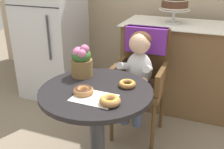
{
  "coord_description": "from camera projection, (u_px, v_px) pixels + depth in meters",
  "views": [
    {
      "loc": [
        0.63,
        -1.34,
        1.45
      ],
      "look_at": [
        0.05,
        0.15,
        0.77
      ],
      "focal_mm": 42.08,
      "sensor_mm": 36.0,
      "label": 1
    }
  ],
  "objects": [
    {
      "name": "cafe_table",
      "position": [
        97.0,
        118.0,
        1.73
      ],
      "size": [
        0.72,
        0.72,
        0.72
      ],
      "color": "black",
      "rests_on": "ground"
    },
    {
      "name": "wicker_chair",
      "position": [
        143.0,
        65.0,
        2.26
      ],
      "size": [
        0.42,
        0.45,
        0.95
      ],
      "rotation": [
        0.0,
        0.0,
        -0.05
      ],
      "color": "brown",
      "rests_on": "ground"
    },
    {
      "name": "seated_child",
      "position": [
        138.0,
        67.0,
        2.11
      ],
      "size": [
        0.27,
        0.32,
        0.73
      ],
      "color": "silver",
      "rests_on": "ground"
    },
    {
      "name": "paper_napkin",
      "position": [
        94.0,
        98.0,
        1.54
      ],
      "size": [
        0.26,
        0.19,
        0.0
      ],
      "primitive_type": "cube",
      "rotation": [
        0.0,
        0.0,
        -0.02
      ],
      "color": "white",
      "rests_on": "cafe_table"
    },
    {
      "name": "donut_front",
      "position": [
        110.0,
        100.0,
        1.46
      ],
      "size": [
        0.12,
        0.12,
        0.05
      ],
      "color": "#AD7542",
      "rests_on": "cafe_table"
    },
    {
      "name": "donut_mid",
      "position": [
        83.0,
        90.0,
        1.58
      ],
      "size": [
        0.12,
        0.12,
        0.04
      ],
      "color": "#AD7542",
      "rests_on": "cafe_table"
    },
    {
      "name": "donut_side",
      "position": [
        127.0,
        84.0,
        1.68
      ],
      "size": [
        0.11,
        0.11,
        0.03
      ],
      "color": "#936033",
      "rests_on": "cafe_table"
    },
    {
      "name": "flower_vase",
      "position": [
        82.0,
        60.0,
        1.81
      ],
      "size": [
        0.15,
        0.15,
        0.23
      ],
      "color": "brown",
      "rests_on": "cafe_table"
    },
    {
      "name": "display_counter",
      "position": [
        198.0,
        69.0,
        2.68
      ],
      "size": [
        1.56,
        0.62,
        0.9
      ],
      "color": "brown",
      "rests_on": "ground"
    },
    {
      "name": "tiered_cake_stand",
      "position": [
        175.0,
        4.0,
        2.53
      ],
      "size": [
        0.3,
        0.3,
        0.27
      ],
      "color": "silver",
      "rests_on": "display_counter"
    },
    {
      "name": "refrigerator",
      "position": [
        50.0,
        22.0,
        2.89
      ],
      "size": [
        0.64,
        0.63,
        1.7
      ],
      "color": "silver",
      "rests_on": "ground"
    }
  ]
}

